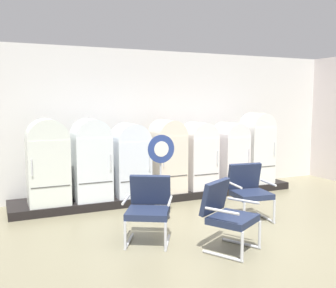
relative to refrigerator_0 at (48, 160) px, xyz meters
The scene contains 14 objects.
ground 3.79m from the refrigerator_0, 52.22° to the right, with size 12.00×10.00×0.05m, color #7D765B.
back_wall 2.44m from the refrigerator_0, 18.81° to the left, with size 11.76×0.12×3.06m.
display_plinth 2.41m from the refrigerator_0, ahead, with size 5.90×0.95×0.15m, color black.
refrigerator_0 is the anchor object (origin of this frame).
refrigerator_1 0.79m from the refrigerator_0, ahead, with size 0.67×0.67×1.52m.
refrigerator_2 1.56m from the refrigerator_0, ahead, with size 0.66×0.70×1.41m.
refrigerator_3 2.35m from the refrigerator_0, ahead, with size 0.60×0.72×1.46m.
refrigerator_4 3.08m from the refrigerator_0, ahead, with size 0.61×0.69×1.39m.
refrigerator_5 3.87m from the refrigerator_0, ahead, with size 0.58×0.71×1.37m.
refrigerator_6 4.54m from the refrigerator_0, ahead, with size 0.60×0.61×1.57m.
armchair_left 2.41m from the refrigerator_0, 62.14° to the right, with size 0.83×0.85×0.93m.
armchair_right 3.56m from the refrigerator_0, 30.74° to the right, with size 0.71×0.71×0.93m.
armchair_center 3.45m from the refrigerator_0, 55.39° to the right, with size 0.83×0.85×0.93m.
sign_stand 2.07m from the refrigerator_0, 34.49° to the right, with size 0.48×0.32×1.43m.
Camera 1 is at (-3.09, -4.20, 2.01)m, focal length 41.51 mm.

